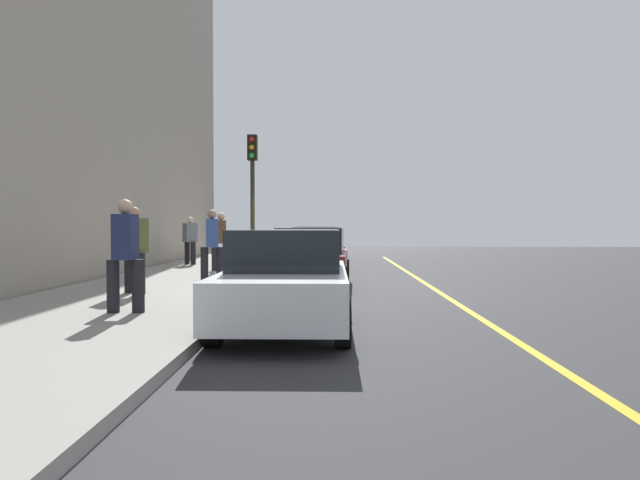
{
  "coord_description": "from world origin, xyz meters",
  "views": [
    {
      "loc": [
        15.39,
        0.71,
        1.58
      ],
      "look_at": [
        -2.08,
        0.31,
        1.14
      ],
      "focal_mm": 33.32,
      "sensor_mm": 36.0,
      "label": 1
    }
  ],
  "objects_px": {
    "pedestrian_navy_coat": "(125,252)",
    "rolling_suitcase": "(229,261)",
    "parked_car_maroon": "(311,258)",
    "parked_car_white": "(287,279)",
    "traffic_light_pole": "(252,180)",
    "parked_car_red": "(317,243)",
    "pedestrian_grey_coat": "(190,239)",
    "pedestrian_brown_coat": "(221,240)",
    "pedestrian_olive_coat": "(135,247)",
    "pedestrian_blue_coat": "(212,243)",
    "parked_car_green": "(316,248)"
  },
  "relations": [
    {
      "from": "pedestrian_navy_coat",
      "to": "rolling_suitcase",
      "type": "distance_m",
      "value": 9.44
    },
    {
      "from": "parked_car_maroon",
      "to": "parked_car_white",
      "type": "height_order",
      "value": "same"
    },
    {
      "from": "parked_car_white",
      "to": "traffic_light_pole",
      "type": "distance_m",
      "value": 7.83
    },
    {
      "from": "parked_car_red",
      "to": "pedestrian_grey_coat",
      "type": "bearing_deg",
      "value": -40.77
    },
    {
      "from": "parked_car_white",
      "to": "pedestrian_brown_coat",
      "type": "height_order",
      "value": "pedestrian_brown_coat"
    },
    {
      "from": "pedestrian_navy_coat",
      "to": "pedestrian_olive_coat",
      "type": "xyz_separation_m",
      "value": [
        -2.69,
        -0.76,
        -0.02
      ]
    },
    {
      "from": "parked_car_red",
      "to": "pedestrian_brown_coat",
      "type": "height_order",
      "value": "pedestrian_brown_coat"
    },
    {
      "from": "pedestrian_brown_coat",
      "to": "pedestrian_olive_coat",
      "type": "relative_size",
      "value": 1.01
    },
    {
      "from": "parked_car_maroon",
      "to": "traffic_light_pole",
      "type": "relative_size",
      "value": 1.15
    },
    {
      "from": "parked_car_red",
      "to": "pedestrian_grey_coat",
      "type": "height_order",
      "value": "pedestrian_grey_coat"
    },
    {
      "from": "parked_car_red",
      "to": "pedestrian_navy_coat",
      "type": "relative_size",
      "value": 2.51
    },
    {
      "from": "parked_car_white",
      "to": "traffic_light_pole",
      "type": "height_order",
      "value": "traffic_light_pole"
    },
    {
      "from": "parked_car_maroon",
      "to": "pedestrian_brown_coat",
      "type": "height_order",
      "value": "pedestrian_brown_coat"
    },
    {
      "from": "parked_car_maroon",
      "to": "pedestrian_blue_coat",
      "type": "xyz_separation_m",
      "value": [
        -0.45,
        -2.6,
        0.37
      ]
    },
    {
      "from": "parked_car_maroon",
      "to": "rolling_suitcase",
      "type": "xyz_separation_m",
      "value": [
        -4.09,
        -2.79,
        -0.34
      ]
    },
    {
      "from": "pedestrian_olive_coat",
      "to": "pedestrian_grey_coat",
      "type": "xyz_separation_m",
      "value": [
        -9.26,
        -1.08,
        -0.04
      ]
    },
    {
      "from": "parked_car_green",
      "to": "parked_car_maroon",
      "type": "height_order",
      "value": "same"
    },
    {
      "from": "pedestrian_blue_coat",
      "to": "pedestrian_olive_coat",
      "type": "bearing_deg",
      "value": -17.95
    },
    {
      "from": "pedestrian_navy_coat",
      "to": "traffic_light_pole",
      "type": "bearing_deg",
      "value": 170.42
    },
    {
      "from": "parked_car_maroon",
      "to": "pedestrian_blue_coat",
      "type": "bearing_deg",
      "value": -99.82
    },
    {
      "from": "pedestrian_olive_coat",
      "to": "rolling_suitcase",
      "type": "xyz_separation_m",
      "value": [
        -6.72,
        0.81,
        -0.7
      ]
    },
    {
      "from": "rolling_suitcase",
      "to": "pedestrian_blue_coat",
      "type": "bearing_deg",
      "value": 3.02
    },
    {
      "from": "parked_car_red",
      "to": "parked_car_white",
      "type": "height_order",
      "value": "same"
    },
    {
      "from": "pedestrian_grey_coat",
      "to": "parked_car_green",
      "type": "bearing_deg",
      "value": 81.72
    },
    {
      "from": "parked_car_maroon",
      "to": "rolling_suitcase",
      "type": "distance_m",
      "value": 4.96
    },
    {
      "from": "parked_car_white",
      "to": "traffic_light_pole",
      "type": "xyz_separation_m",
      "value": [
        -7.39,
        -1.53,
        2.08
      ]
    },
    {
      "from": "pedestrian_brown_coat",
      "to": "parked_car_white",
      "type": "bearing_deg",
      "value": 16.47
    },
    {
      "from": "pedestrian_navy_coat",
      "to": "parked_car_red",
      "type": "bearing_deg",
      "value": 171.21
    },
    {
      "from": "parked_car_white",
      "to": "pedestrian_brown_coat",
      "type": "bearing_deg",
      "value": -163.53
    },
    {
      "from": "parked_car_red",
      "to": "traffic_light_pole",
      "type": "bearing_deg",
      "value": -8.27
    },
    {
      "from": "pedestrian_navy_coat",
      "to": "parked_car_white",
      "type": "bearing_deg",
      "value": 78.3
    },
    {
      "from": "parked_car_green",
      "to": "pedestrian_grey_coat",
      "type": "distance_m",
      "value": 4.69
    },
    {
      "from": "pedestrian_navy_coat",
      "to": "traffic_light_pole",
      "type": "xyz_separation_m",
      "value": [
        -6.84,
        1.15,
        1.7
      ]
    },
    {
      "from": "parked_car_white",
      "to": "pedestrian_navy_coat",
      "type": "relative_size",
      "value": 2.41
    },
    {
      "from": "parked_car_white",
      "to": "traffic_light_pole",
      "type": "bearing_deg",
      "value": -168.28
    },
    {
      "from": "pedestrian_navy_coat",
      "to": "rolling_suitcase",
      "type": "bearing_deg",
      "value": 179.7
    },
    {
      "from": "parked_car_maroon",
      "to": "traffic_light_pole",
      "type": "xyz_separation_m",
      "value": [
        -1.51,
        -1.68,
        2.08
      ]
    },
    {
      "from": "parked_car_white",
      "to": "traffic_light_pole",
      "type": "relative_size",
      "value": 1.14
    },
    {
      "from": "parked_car_red",
      "to": "parked_car_white",
      "type": "distance_m",
      "value": 17.72
    },
    {
      "from": "parked_car_maroon",
      "to": "pedestrian_navy_coat",
      "type": "relative_size",
      "value": 2.43
    },
    {
      "from": "pedestrian_blue_coat",
      "to": "rolling_suitcase",
      "type": "relative_size",
      "value": 2.05
    },
    {
      "from": "pedestrian_navy_coat",
      "to": "parked_car_maroon",
      "type": "bearing_deg",
      "value": 151.96
    },
    {
      "from": "pedestrian_brown_coat",
      "to": "parked_car_maroon",
      "type": "bearing_deg",
      "value": 38.95
    },
    {
      "from": "rolling_suitcase",
      "to": "parked_car_green",
      "type": "bearing_deg",
      "value": 124.26
    },
    {
      "from": "pedestrian_grey_coat",
      "to": "rolling_suitcase",
      "type": "xyz_separation_m",
      "value": [
        2.54,
        1.89,
        -0.65
      ]
    },
    {
      "from": "parked_car_maroon",
      "to": "parked_car_white",
      "type": "bearing_deg",
      "value": -1.45
    },
    {
      "from": "pedestrian_grey_coat",
      "to": "rolling_suitcase",
      "type": "distance_m",
      "value": 3.23
    },
    {
      "from": "pedestrian_navy_coat",
      "to": "pedestrian_grey_coat",
      "type": "xyz_separation_m",
      "value": [
        -11.95,
        -1.84,
        -0.06
      ]
    },
    {
      "from": "parked_car_green",
      "to": "parked_car_maroon",
      "type": "xyz_separation_m",
      "value": [
        5.95,
        0.05,
        -0.0
      ]
    },
    {
      "from": "traffic_light_pole",
      "to": "pedestrian_navy_coat",
      "type": "bearing_deg",
      "value": -9.58
    }
  ]
}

